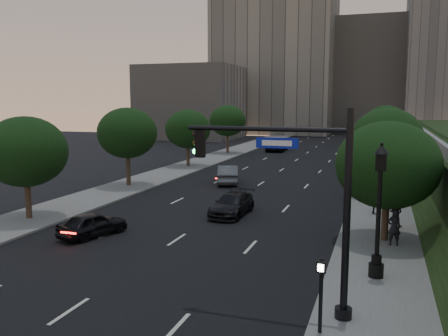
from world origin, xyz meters
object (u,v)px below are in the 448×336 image
(sedan_far_left, at_px, (277,146))
(sedan_near_left, at_px, (93,224))
(sedan_mid_left, at_px, (228,174))
(pedestrian_a, at_px, (394,227))
(sedan_far_right, at_px, (351,161))
(pedestrian_c, at_px, (377,199))
(street_lamp, at_px, (378,217))
(pedestrian_b, at_px, (396,213))
(traffic_signal_mast, at_px, (312,211))
(sedan_near_right, at_px, (232,204))

(sedan_far_left, bearing_deg, sedan_near_left, 88.16)
(sedan_mid_left, relative_size, pedestrian_a, 2.73)
(sedan_far_left, bearing_deg, sedan_far_right, 126.31)
(sedan_near_left, bearing_deg, sedan_far_right, -90.62)
(pedestrian_c, bearing_deg, street_lamp, 84.79)
(sedan_far_left, distance_m, pedestrian_b, 42.53)
(traffic_signal_mast, bearing_deg, street_lamp, 64.08)
(sedan_near_left, bearing_deg, pedestrian_b, -137.13)
(traffic_signal_mast, bearing_deg, sedan_far_right, 91.66)
(sedan_mid_left, bearing_deg, sedan_far_left, -103.86)
(street_lamp, relative_size, pedestrian_b, 3.59)
(sedan_far_right, distance_m, pedestrian_a, 29.31)
(street_lamp, height_order, sedan_near_left, street_lamp)
(sedan_far_left, bearing_deg, pedestrian_c, 109.48)
(sedan_near_right, bearing_deg, sedan_far_right, 78.49)
(street_lamp, distance_m, pedestrian_b, 8.86)
(street_lamp, relative_size, pedestrian_a, 3.08)
(sedan_far_left, bearing_deg, sedan_mid_left, 91.65)
(sedan_far_left, height_order, sedan_far_right, sedan_far_left)
(sedan_near_left, distance_m, sedan_near_right, 8.98)
(street_lamp, bearing_deg, pedestrian_b, 83.95)
(sedan_mid_left, bearing_deg, sedan_near_left, 67.18)
(sedan_far_left, height_order, pedestrian_b, pedestrian_b)
(sedan_far_left, xyz_separation_m, sedan_near_right, (5.63, -39.47, -0.09))
(traffic_signal_mast, xyz_separation_m, pedestrian_a, (2.79, 8.91, -2.61))
(sedan_far_left, height_order, pedestrian_a, pedestrian_a)
(sedan_far_right, bearing_deg, pedestrian_b, -86.33)
(sedan_far_left, bearing_deg, street_lamp, 104.94)
(sedan_near_right, bearing_deg, sedan_mid_left, 110.85)
(street_lamp, bearing_deg, sedan_far_left, 106.77)
(sedan_near_right, relative_size, pedestrian_b, 3.05)
(sedan_near_right, height_order, pedestrian_a, pedestrian_a)
(pedestrian_a, height_order, pedestrian_b, pedestrian_a)
(traffic_signal_mast, bearing_deg, sedan_near_left, 154.29)
(traffic_signal_mast, height_order, sedan_near_left, traffic_signal_mast)
(pedestrian_a, bearing_deg, sedan_far_left, -87.49)
(sedan_near_left, xyz_separation_m, pedestrian_b, (15.47, 6.84, 0.27))
(pedestrian_c, bearing_deg, pedestrian_a, 91.68)
(sedan_far_right, xyz_separation_m, pedestrian_a, (3.89, -29.05, 0.28))
(traffic_signal_mast, xyz_separation_m, pedestrian_c, (1.88, 15.62, -2.56))
(sedan_near_right, relative_size, sedan_far_right, 1.05)
(traffic_signal_mast, height_order, pedestrian_b, traffic_signal_mast)
(pedestrian_a, xyz_separation_m, pedestrian_c, (-0.91, 6.71, 0.05))
(street_lamp, xyz_separation_m, pedestrian_b, (0.92, 8.65, -1.70))
(sedan_near_left, bearing_deg, sedan_near_right, -109.93)
(pedestrian_a, bearing_deg, street_lamp, 64.17)
(sedan_mid_left, relative_size, pedestrian_c, 2.58)
(traffic_signal_mast, relative_size, pedestrian_a, 3.84)
(street_lamp, bearing_deg, sedan_far_right, 95.33)
(traffic_signal_mast, height_order, pedestrian_c, traffic_signal_mast)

